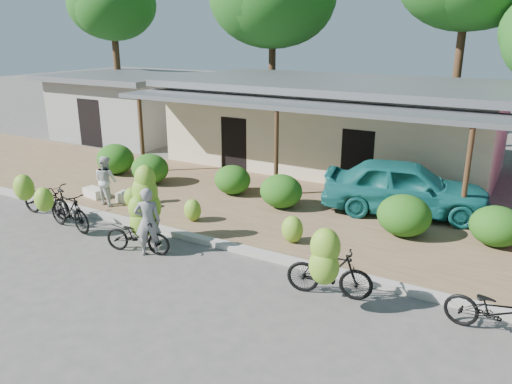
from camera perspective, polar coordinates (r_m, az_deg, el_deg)
ground at (r=11.50m, az=-12.29°, el=-9.07°), size 100.00×100.00×0.00m
sidewalk at (r=15.20m, az=0.33°, el=-1.61°), size 60.00×6.00×0.12m
curb at (r=12.85m, az=-6.35°, el=-5.40°), size 60.00×0.25×0.15m
shop_main at (r=19.99m, az=8.88°, el=7.85°), size 13.00×8.50×3.35m
shop_grey at (r=26.07m, az=-14.49°, el=9.58°), size 7.00×6.00×3.15m
tree_back_left at (r=29.27m, az=-16.26°, el=20.09°), size 4.78×4.62×8.38m
hedge_0 at (r=19.05m, az=-15.77°, el=3.66°), size 1.41×1.27×1.10m
hedge_1 at (r=17.54m, az=-12.01°, el=2.62°), size 1.31×1.18×1.02m
hedge_2 at (r=16.04m, az=-2.71°, el=1.41°), size 1.20×1.08×0.94m
hedge_3 at (r=14.79m, az=2.89°, el=0.10°), size 1.28×1.15×1.00m
hedge_4 at (r=13.28m, az=16.57°, el=-2.58°), size 1.37×1.24×1.07m
hedge_5 at (r=13.49m, az=25.79°, el=-3.54°), size 1.27×1.14×0.99m
bike_far_left at (r=15.53m, az=-23.18°, el=-0.63°), size 1.90×1.25×1.42m
bike_left at (r=14.26m, az=-20.92°, el=-1.84°), size 1.85×1.25×1.35m
bike_center at (r=12.50m, az=-12.87°, el=-2.74°), size 1.77×1.31×2.06m
bike_right at (r=9.97m, az=8.23°, el=-8.56°), size 1.82×1.30×1.71m
bike_far_right at (r=9.88m, az=25.95°, el=-12.20°), size 1.86×0.78×0.95m
loose_banana_a at (r=15.23m, az=-13.99°, el=-0.63°), size 0.50×0.43×0.63m
loose_banana_b at (r=13.88m, az=-7.26°, el=-2.06°), size 0.50×0.42×0.62m
loose_banana_c at (r=12.40m, az=4.17°, el=-4.27°), size 0.55×0.47×0.69m
sack_near at (r=15.77m, az=-14.12°, el=-0.63°), size 0.90×0.52×0.30m
sack_far at (r=16.61m, az=-17.99°, el=-0.07°), size 0.81×0.51×0.28m
vendor at (r=12.08m, az=-12.27°, el=-3.34°), size 0.73×0.70×1.68m
bystander at (r=15.63m, az=-16.77°, el=1.28°), size 0.78×0.64×1.50m
teal_van at (r=14.83m, az=16.65°, el=0.56°), size 4.91×2.86×1.57m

